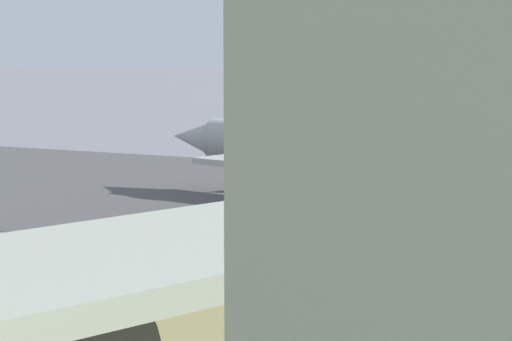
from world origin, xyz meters
name	(u,v)px	position (x,y,z in m)	size (l,w,h in m)	color
ground_plane	(363,204)	(0.00, 0.00, 0.00)	(400.00, 400.00, 0.00)	slate
runway_strip	(363,204)	(-0.02, 0.00, 0.01)	(240.00, 26.00, 0.02)	#474746
fighter_jet	(316,145)	(2.24, 0.04, 2.46)	(16.66, 14.66, 5.66)	#9D9E9C
marker_cone_near	(409,267)	(-7.18, 13.27, 0.28)	(0.44, 0.44, 0.55)	orange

